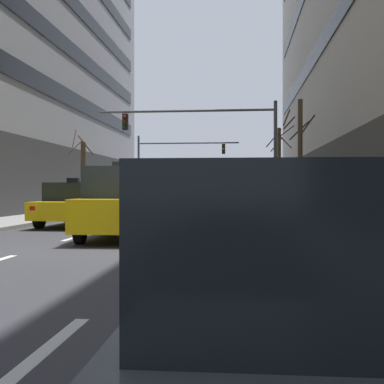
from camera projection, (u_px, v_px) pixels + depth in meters
ground_plane at (109, 246)px, 12.65m from camera, size 120.00×120.00×0.00m
sidewalk_right at (362, 246)px, 12.04m from camera, size 3.20×80.00×0.14m
lane_stripe_l1_s4 at (74, 237)px, 14.80m from camera, size 0.16×2.00×0.01m
lane_stripe_l1_s5 at (116, 225)px, 19.77m from camera, size 0.16×2.00×0.01m
lane_stripe_l1_s6 at (141, 218)px, 24.75m from camera, size 0.16×2.00×0.01m
lane_stripe_l1_s7 at (157, 213)px, 29.73m from camera, size 0.16×2.00×0.01m
lane_stripe_l1_s8 at (169, 210)px, 34.70m from camera, size 0.16×2.00×0.01m
lane_stripe_l1_s9 at (177, 207)px, 39.68m from camera, size 0.16×2.00×0.01m
lane_stripe_l1_s10 at (184, 205)px, 44.66m from camera, size 0.16×2.00×0.01m
lane_stripe_l2_s2 at (48, 348)px, 4.54m from camera, size 0.16×2.00×0.01m
lane_stripe_l2_s3 at (148, 264)px, 9.51m from camera, size 0.16×2.00×0.01m
lane_stripe_l2_s4 at (179, 238)px, 14.49m from camera, size 0.16×2.00×0.01m
lane_stripe_l2_s5 at (194, 226)px, 19.47m from camera, size 0.16×2.00×0.01m
lane_stripe_l2_s6 at (203, 218)px, 24.44m from camera, size 0.16×2.00×0.01m
lane_stripe_l2_s7 at (209, 213)px, 29.42m from camera, size 0.16×2.00×0.01m
lane_stripe_l2_s8 at (214, 210)px, 34.40m from camera, size 0.16×2.00×0.01m
lane_stripe_l2_s9 at (217, 207)px, 39.37m from camera, size 0.16×2.00×0.01m
lane_stripe_l2_s10 at (219, 205)px, 44.35m from camera, size 0.16×2.00×0.01m
taxi_driving_0 at (75, 205)px, 19.29m from camera, size 2.12×4.68×1.91m
taxi_driving_1 at (107, 203)px, 24.55m from camera, size 1.83×4.23×1.75m
taxi_driving_3 at (120, 204)px, 14.34m from camera, size 1.90×4.38×2.29m
taxi_driving_4 at (138, 196)px, 31.57m from camera, size 1.89×4.31×2.24m
car_driving_5 at (168, 198)px, 22.41m from camera, size 2.02×4.47×2.13m
car_parked_0 at (316, 328)px, 2.48m from camera, size 1.79×4.22×1.58m
traffic_signal_0 at (217, 135)px, 24.78m from camera, size 9.16×0.35×5.78m
traffic_signal_1 at (170, 158)px, 41.58m from camera, size 8.69×0.35×5.91m
street_tree_0 at (83, 175)px, 29.73m from camera, size 1.59×1.58×5.03m
street_tree_1 at (279, 166)px, 32.88m from camera, size 1.93×1.88×5.66m
street_tree_2 at (300, 156)px, 21.65m from camera, size 1.47×1.21×5.33m
pedestrian_0 at (313, 203)px, 16.02m from camera, size 0.49×0.33×1.54m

